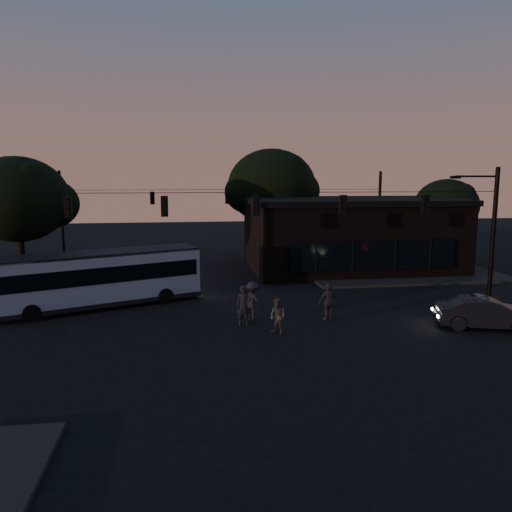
{
  "coord_description": "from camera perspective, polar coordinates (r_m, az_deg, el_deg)",
  "views": [
    {
      "loc": [
        -3.62,
        -20.69,
        6.88
      ],
      "look_at": [
        0.0,
        4.0,
        3.0
      ],
      "focal_mm": 35.0,
      "sensor_mm": 36.0,
      "label": 1
    }
  ],
  "objects": [
    {
      "name": "tree_right",
      "position": [
        44.38,
        20.92,
        5.36
      ],
      "size": [
        5.2,
        5.2,
        6.86
      ],
      "color": "black",
      "rests_on": "ground"
    },
    {
      "name": "signal_rig_far",
      "position": [
        40.94,
        -3.27,
        5.08
      ],
      "size": [
        26.24,
        0.3,
        7.5
      ],
      "color": "black",
      "rests_on": "ground"
    },
    {
      "name": "ground",
      "position": [
        22.11,
        1.53,
        -9.3
      ],
      "size": [
        120.0,
        120.0,
        0.0
      ],
      "primitive_type": "plane",
      "color": "black",
      "rests_on": "ground"
    },
    {
      "name": "tree_behind",
      "position": [
        43.38,
        1.79,
        7.92
      ],
      "size": [
        7.6,
        7.6,
        9.43
      ],
      "color": "black",
      "rests_on": "ground"
    },
    {
      "name": "bus",
      "position": [
        28.14,
        -17.27,
        -2.21
      ],
      "size": [
        10.76,
        6.46,
        3.0
      ],
      "rotation": [
        0.0,
        0.0,
        0.41
      ],
      "color": "#818DA5",
      "rests_on": "ground"
    },
    {
      "name": "building",
      "position": [
        39.01,
        10.6,
        2.55
      ],
      "size": [
        15.4,
        10.41,
        5.4
      ],
      "color": "black",
      "rests_on": "ground"
    },
    {
      "name": "sidewalk_far_right",
      "position": [
        38.65,
        15.65,
        -1.63
      ],
      "size": [
        14.0,
        10.0,
        0.15
      ],
      "primitive_type": "cube",
      "color": "black",
      "rests_on": "ground"
    },
    {
      "name": "pedestrian_b",
      "position": [
        22.35,
        2.5,
        -6.91
      ],
      "size": [
        0.97,
        1.01,
        1.64
      ],
      "primitive_type": "imported",
      "rotation": [
        0.0,
        0.0,
        -0.95
      ],
      "color": "#43403C",
      "rests_on": "ground"
    },
    {
      "name": "sidewalk_far_left",
      "position": [
        36.85,
        -24.57,
        -2.62
      ],
      "size": [
        14.0,
        10.0,
        0.15
      ],
      "primitive_type": "cube",
      "color": "black",
      "rests_on": "ground"
    },
    {
      "name": "tree_left",
      "position": [
        35.28,
        -25.59,
        5.85
      ],
      "size": [
        6.4,
        6.4,
        8.3
      ],
      "color": "black",
      "rests_on": "ground"
    },
    {
      "name": "signal_rig_near",
      "position": [
        25.08,
        0.0,
        3.27
      ],
      "size": [
        26.24,
        0.3,
        7.5
      ],
      "color": "black",
      "rests_on": "ground"
    },
    {
      "name": "car",
      "position": [
        25.56,
        24.8,
        -5.91
      ],
      "size": [
        4.7,
        2.77,
        1.46
      ],
      "primitive_type": "imported",
      "rotation": [
        0.0,
        0.0,
        1.28
      ],
      "color": "black",
      "rests_on": "ground"
    },
    {
      "name": "pedestrian_c",
      "position": [
        24.75,
        8.26,
        -5.21
      ],
      "size": [
        1.15,
        0.73,
        1.83
      ],
      "primitive_type": "imported",
      "rotation": [
        0.0,
        0.0,
        3.43
      ],
      "color": "#352F3A",
      "rests_on": "ground"
    },
    {
      "name": "pedestrian_a",
      "position": [
        23.64,
        -1.42,
        -5.69
      ],
      "size": [
        0.74,
        0.53,
        1.91
      ],
      "primitive_type": "imported",
      "rotation": [
        0.0,
        0.0,
        -0.11
      ],
      "color": "black",
      "rests_on": "ground"
    },
    {
      "name": "pedestrian_d",
      "position": [
        24.54,
        -0.43,
        -5.14
      ],
      "size": [
        1.38,
        1.36,
        1.9
      ],
      "primitive_type": "imported",
      "rotation": [
        0.0,
        0.0,
        2.37
      ],
      "color": "black",
      "rests_on": "ground"
    }
  ]
}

